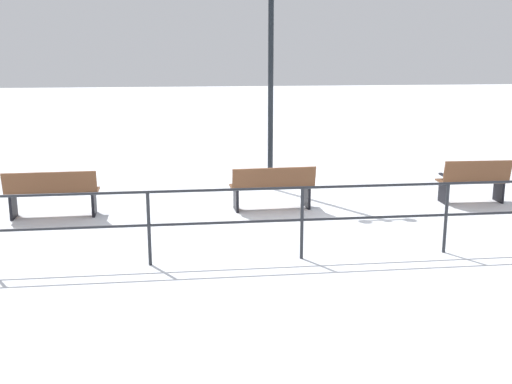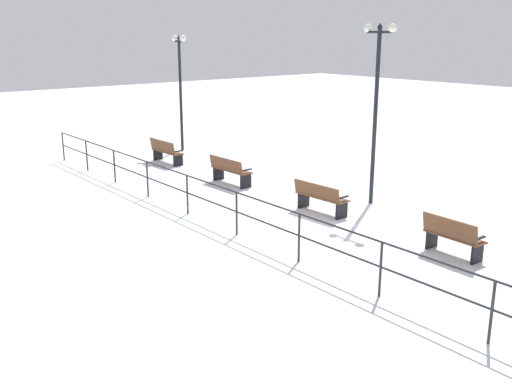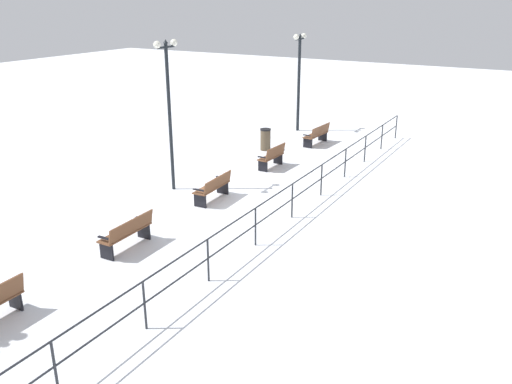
{
  "view_description": "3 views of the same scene",
  "coord_description": "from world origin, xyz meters",
  "px_view_note": "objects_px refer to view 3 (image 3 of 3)",
  "views": [
    {
      "loc": [
        -11.36,
        1.75,
        3.02
      ],
      "look_at": [
        -2.0,
        0.56,
        0.81
      ],
      "focal_mm": 42.82,
      "sensor_mm": 36.0,
      "label": 1
    },
    {
      "loc": [
        -11.03,
        -10.78,
        4.77
      ],
      "look_at": [
        -2.23,
        0.14,
        0.93
      ],
      "focal_mm": 41.05,
      "sensor_mm": 36.0,
      "label": 2
    },
    {
      "loc": [
        -9.39,
        13.43,
        6.3
      ],
      "look_at": [
        -1.68,
        -0.03,
        0.58
      ],
      "focal_mm": 37.4,
      "sensor_mm": 36.0,
      "label": 3
    }
  ],
  "objects_px": {
    "bench_third": "(213,187)",
    "trash_bin": "(265,139)",
    "bench_second": "(272,156)",
    "lamppost_near": "(299,70)",
    "bench_fourth": "(127,232)",
    "lamppost_middle": "(169,95)",
    "bench_nearest": "(317,134)"
  },
  "relations": [
    {
      "from": "bench_nearest",
      "to": "bench_third",
      "type": "distance_m",
      "value": 8.14
    },
    {
      "from": "bench_third",
      "to": "lamppost_near",
      "type": "bearing_deg",
      "value": -82.35
    },
    {
      "from": "bench_third",
      "to": "trash_bin",
      "type": "xyz_separation_m",
      "value": [
        1.48,
        -6.19,
        0.01
      ]
    },
    {
      "from": "bench_fourth",
      "to": "lamppost_near",
      "type": "distance_m",
      "value": 14.56
    },
    {
      "from": "bench_third",
      "to": "trash_bin",
      "type": "distance_m",
      "value": 6.36
    },
    {
      "from": "bench_second",
      "to": "lamppost_middle",
      "type": "bearing_deg",
      "value": 66.73
    },
    {
      "from": "bench_second",
      "to": "trash_bin",
      "type": "xyz_separation_m",
      "value": [
        1.47,
        -2.12,
        0.01
      ]
    },
    {
      "from": "bench_second",
      "to": "bench_third",
      "type": "xyz_separation_m",
      "value": [
        -0.01,
        4.07,
        -0.0
      ]
    },
    {
      "from": "bench_third",
      "to": "lamppost_near",
      "type": "height_order",
      "value": "lamppost_near"
    },
    {
      "from": "lamppost_middle",
      "to": "bench_fourth",
      "type": "bearing_deg",
      "value": 113.49
    },
    {
      "from": "bench_fourth",
      "to": "trash_bin",
      "type": "relative_size",
      "value": 1.76
    },
    {
      "from": "bench_nearest",
      "to": "bench_fourth",
      "type": "distance_m",
      "value": 12.22
    },
    {
      "from": "bench_second",
      "to": "trash_bin",
      "type": "height_order",
      "value": "trash_bin"
    },
    {
      "from": "bench_second",
      "to": "lamppost_middle",
      "type": "distance_m",
      "value": 5.08
    },
    {
      "from": "lamppost_near",
      "to": "lamppost_middle",
      "type": "distance_m",
      "value": 9.91
    },
    {
      "from": "bench_third",
      "to": "lamppost_near",
      "type": "distance_m",
      "value": 10.61
    },
    {
      "from": "bench_second",
      "to": "lamppost_near",
      "type": "distance_m",
      "value": 6.82
    },
    {
      "from": "bench_third",
      "to": "trash_bin",
      "type": "bearing_deg",
      "value": -79.14
    },
    {
      "from": "lamppost_near",
      "to": "bench_third",
      "type": "bearing_deg",
      "value": 100.22
    },
    {
      "from": "bench_second",
      "to": "lamppost_near",
      "type": "height_order",
      "value": "lamppost_near"
    },
    {
      "from": "bench_nearest",
      "to": "trash_bin",
      "type": "distance_m",
      "value": 2.51
    },
    {
      "from": "lamppost_near",
      "to": "lamppost_middle",
      "type": "height_order",
      "value": "lamppost_middle"
    },
    {
      "from": "bench_second",
      "to": "lamppost_near",
      "type": "relative_size",
      "value": 0.3
    },
    {
      "from": "bench_fourth",
      "to": "lamppost_middle",
      "type": "height_order",
      "value": "lamppost_middle"
    },
    {
      "from": "bench_fourth",
      "to": "lamppost_middle",
      "type": "distance_m",
      "value": 5.46
    },
    {
      "from": "bench_second",
      "to": "bench_fourth",
      "type": "height_order",
      "value": "bench_second"
    },
    {
      "from": "bench_second",
      "to": "bench_fourth",
      "type": "bearing_deg",
      "value": 92.46
    },
    {
      "from": "bench_fourth",
      "to": "trash_bin",
      "type": "bearing_deg",
      "value": -82.81
    },
    {
      "from": "bench_fourth",
      "to": "lamppost_near",
      "type": "relative_size",
      "value": 0.36
    },
    {
      "from": "bench_nearest",
      "to": "bench_third",
      "type": "height_order",
      "value": "bench_nearest"
    },
    {
      "from": "bench_third",
      "to": "bench_fourth",
      "type": "height_order",
      "value": "bench_fourth"
    },
    {
      "from": "bench_fourth",
      "to": "lamppost_middle",
      "type": "bearing_deg",
      "value": -67.75
    }
  ]
}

